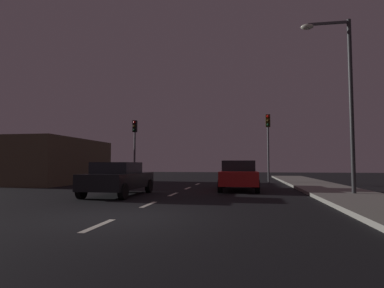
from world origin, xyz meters
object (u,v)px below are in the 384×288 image
Objects in this scene: traffic_signal_right at (268,135)px; car_adjacent_lane at (118,178)px; street_lamp_right at (343,89)px; car_stopped_ahead at (239,175)px; traffic_signal_left at (135,139)px.

traffic_signal_right is 12.66m from car_adjacent_lane.
car_adjacent_lane is 0.57× the size of street_lamp_right.
car_adjacent_lane is 10.54m from street_lamp_right.
car_stopped_ahead is at bearing -107.60° from traffic_signal_right.
traffic_signal_right is (10.01, 0.00, 0.14)m from traffic_signal_left.
traffic_signal_left is at bearing 141.85° from car_stopped_ahead.
street_lamp_right is at bearing 6.65° from car_adjacent_lane.
traffic_signal_left is at bearing 144.59° from street_lamp_right.
car_adjacent_lane is at bearing -173.35° from street_lamp_right.
car_stopped_ahead is at bearing 149.87° from street_lamp_right.
traffic_signal_right reaches higher than car_stopped_ahead.
traffic_signal_right reaches higher than traffic_signal_left.
traffic_signal_right is 1.13× the size of car_adjacent_lane.
traffic_signal_right is at bearing 54.63° from car_adjacent_lane.
traffic_signal_left is at bearing -180.00° from traffic_signal_right.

